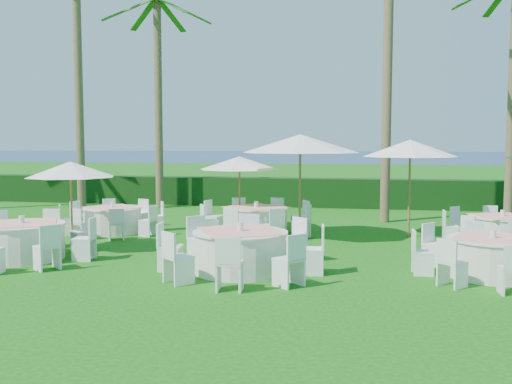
# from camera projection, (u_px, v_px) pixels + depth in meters

# --- Properties ---
(ground) EXTENTS (120.00, 120.00, 0.00)m
(ground) POSITION_uv_depth(u_px,v_px,m) (240.00, 267.00, 12.45)
(ground) COLOR #0F510D
(ground) RESTS_ON ground
(hedge) EXTENTS (34.00, 1.00, 1.20)m
(hedge) POSITION_uv_depth(u_px,v_px,m) (299.00, 192.00, 24.15)
(hedge) COLOR black
(hedge) RESTS_ON ground
(ocean) EXTENTS (260.00, 260.00, 0.00)m
(ocean) POSITION_uv_depth(u_px,v_px,m) (349.00, 156.00, 112.35)
(ocean) COLOR #060F45
(ocean) RESTS_ON ground
(banquet_table_a) EXTENTS (3.41, 3.41, 1.02)m
(banquet_table_a) POSITION_uv_depth(u_px,v_px,m) (22.00, 240.00, 13.24)
(banquet_table_a) COLOR silver
(banquet_table_a) RESTS_ON ground
(banquet_table_b) EXTENTS (3.50, 3.50, 1.04)m
(banquet_table_b) POSITION_uv_depth(u_px,v_px,m) (240.00, 250.00, 11.93)
(banquet_table_b) COLOR silver
(banquet_table_b) RESTS_ON ground
(banquet_table_c) EXTENTS (3.16, 3.16, 0.96)m
(banquet_table_c) POSITION_uv_depth(u_px,v_px,m) (492.00, 256.00, 11.53)
(banquet_table_c) COLOR silver
(banquet_table_c) RESTS_ON ground
(banquet_table_d) EXTENTS (3.04, 3.04, 0.93)m
(banquet_table_d) POSITION_uv_depth(u_px,v_px,m) (113.00, 219.00, 17.14)
(banquet_table_d) COLOR silver
(banquet_table_d) RESTS_ON ground
(banquet_table_e) EXTENTS (3.28, 3.28, 0.99)m
(banquet_table_e) POSITION_uv_depth(u_px,v_px,m) (256.00, 220.00, 16.73)
(banquet_table_e) COLOR silver
(banquet_table_e) RESTS_ON ground
(banquet_table_f) EXTENTS (3.02, 3.02, 0.92)m
(banquet_table_f) POSITION_uv_depth(u_px,v_px,m) (502.00, 229.00, 15.17)
(banquet_table_f) COLOR silver
(banquet_table_f) RESTS_ON ground
(umbrella_a) EXTENTS (2.22, 2.22, 2.24)m
(umbrella_a) POSITION_uv_depth(u_px,v_px,m) (70.00, 169.00, 14.14)
(umbrella_a) COLOR brown
(umbrella_a) RESTS_ON ground
(umbrella_b) EXTENTS (3.26, 3.26, 2.94)m
(umbrella_b) POSITION_uv_depth(u_px,v_px,m) (300.00, 144.00, 15.82)
(umbrella_b) COLOR brown
(umbrella_b) RESTS_ON ground
(umbrella_c) EXTENTS (2.46, 2.46, 2.29)m
(umbrella_c) POSITION_uv_depth(u_px,v_px,m) (239.00, 163.00, 17.34)
(umbrella_c) COLOR brown
(umbrella_c) RESTS_ON ground
(umbrella_d) EXTENTS (2.64, 2.64, 2.79)m
(umbrella_d) POSITION_uv_depth(u_px,v_px,m) (410.00, 148.00, 16.13)
(umbrella_d) COLOR brown
(umbrella_d) RESTS_ON ground
(palm_a) EXTENTS (4.31, 4.33, 11.48)m
(palm_a) POSITION_uv_depth(u_px,v_px,m) (78.00, 52.00, 22.08)
(palm_a) COLOR brown
(palm_a) RESTS_ON ground
(palm_b) EXTENTS (4.25, 4.37, 8.56)m
(palm_b) POSITION_uv_depth(u_px,v_px,m) (158.00, 93.00, 23.30)
(palm_b) COLOR brown
(palm_b) RESTS_ON ground
(palm_c) EXTENTS (4.28, 4.35, 11.78)m
(palm_c) POSITION_uv_depth(u_px,v_px,m) (388.00, 32.00, 18.92)
(palm_c) COLOR brown
(palm_c) RESTS_ON ground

